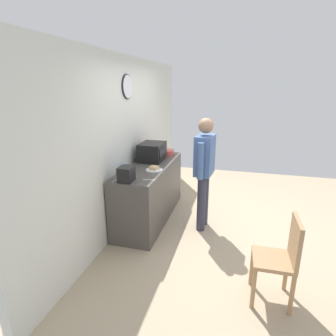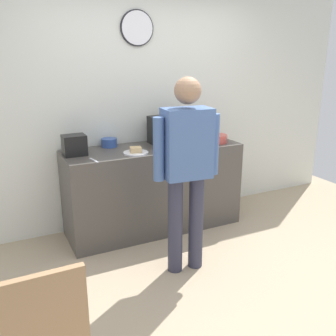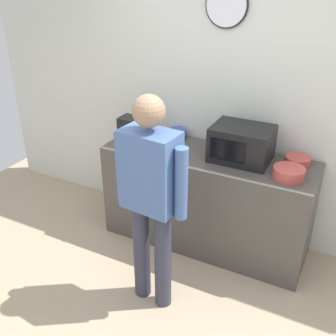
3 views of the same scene
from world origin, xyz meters
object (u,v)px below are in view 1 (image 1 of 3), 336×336
mixing_bowl (126,168)px  spoon_utensil (149,180)px  sandwich_plate (154,169)px  cereal_bowl (167,152)px  salad_bowl (153,152)px  toaster (126,174)px  fork_utensil (117,180)px  wooden_chair (282,256)px  microwave (152,152)px  person_standing (204,166)px

mixing_bowl → spoon_utensil: size_ratio=0.99×
sandwich_plate → cereal_bowl: size_ratio=1.01×
salad_bowl → mixing_bowl: bearing=178.0°
spoon_utensil → salad_bowl: bearing=16.2°
salad_bowl → toaster: 1.56m
toaster → fork_utensil: (-0.00, 0.14, -0.10)m
fork_utensil → sandwich_plate: bearing=-32.0°
toaster → salad_bowl: bearing=5.1°
mixing_bowl → spoon_utensil: mixing_bowl is taller
toaster → wooden_chair: size_ratio=0.23×
salad_bowl → fork_utensil: bearing=179.9°
microwave → cereal_bowl: microwave is taller
sandwich_plate → mixing_bowl: size_ratio=1.49×
microwave → sandwich_plate: microwave is taller
microwave → toaster: bearing=179.9°
sandwich_plate → mixing_bowl: bearing=111.4°
microwave → salad_bowl: size_ratio=2.35×
sandwich_plate → person_standing: 0.75m
salad_bowl → toaster: (-1.55, -0.14, 0.07)m
fork_utensil → spoon_utensil: (0.11, -0.42, 0.00)m
person_standing → salad_bowl: bearing=52.7°
sandwich_plate → person_standing: bearing=-76.4°
fork_utensil → spoon_utensil: size_ratio=1.00×
person_standing → toaster: bearing=128.1°
spoon_utensil → person_standing: person_standing is taller
sandwich_plate → spoon_utensil: 0.45m
microwave → person_standing: 1.01m
salad_bowl → person_standing: (-0.82, -1.07, 0.04)m
microwave → salad_bowl: bearing=17.0°
cereal_bowl → toaster: toaster is taller
spoon_utensil → wooden_chair: bearing=-113.8°
microwave → mixing_bowl: (-0.69, 0.18, -0.10)m
person_standing → sandwich_plate: bearing=103.6°
sandwich_plate → cereal_bowl: cereal_bowl is taller
person_standing → spoon_utensil: bearing=133.5°
sandwich_plate → wooden_chair: size_ratio=0.27×
salad_bowl → wooden_chair: (-2.17, -2.05, -0.44)m
mixing_bowl → spoon_utensil: 0.55m
toaster → fork_utensil: toaster is taller
cereal_bowl → spoon_utensil: 1.43m
fork_utensil → wooden_chair: bearing=-106.5°
spoon_utensil → cereal_bowl: bearing=5.2°
sandwich_plate → wooden_chair: 2.12m
salad_bowl → mixing_bowl: (-1.15, 0.04, 0.01)m
cereal_bowl → wooden_chair: bearing=-140.6°
mixing_bowl → wooden_chair: mixing_bowl is taller
toaster → fork_utensil: 0.17m
microwave → person_standing: size_ratio=0.29×
microwave → sandwich_plate: bearing=-159.1°
sandwich_plate → fork_utensil: sandwich_plate is taller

